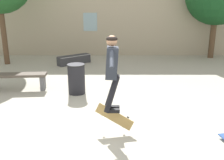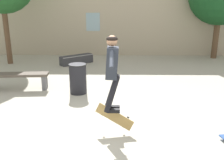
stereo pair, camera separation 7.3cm
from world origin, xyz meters
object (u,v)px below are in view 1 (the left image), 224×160
(skate_ledge, at_px, (74,60))
(skater, at_px, (112,67))
(park_bench, at_px, (17,78))
(trash_bin, at_px, (77,78))
(skateboard_flipping, at_px, (115,117))

(skate_ledge, bearing_deg, skater, -114.06)
(skater, bearing_deg, park_bench, 137.97)
(trash_bin, relative_size, skateboard_flipping, 1.11)
(skate_ledge, xyz_separation_m, trash_bin, (0.65, -3.90, 0.27))
(skater, xyz_separation_m, skateboard_flipping, (0.05, -0.03, -1.04))
(skate_ledge, relative_size, skateboard_flipping, 1.79)
(skate_ledge, xyz_separation_m, skater, (1.70, -6.26, 1.19))
(park_bench, distance_m, skate_ledge, 3.80)
(trash_bin, distance_m, skater, 2.74)
(trash_bin, relative_size, skater, 0.58)
(skater, distance_m, skateboard_flipping, 1.04)
(park_bench, bearing_deg, skate_ledge, 66.38)
(park_bench, xyz_separation_m, skateboard_flipping, (3.01, -2.71, -0.03))
(trash_bin, distance_m, skateboard_flipping, 2.64)
(trash_bin, bearing_deg, skater, -66.02)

